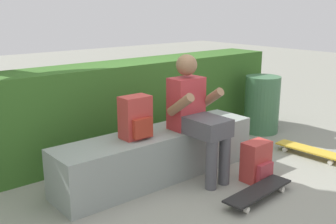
{
  "coord_description": "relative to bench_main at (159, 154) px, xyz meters",
  "views": [
    {
      "loc": [
        -2.36,
        -2.57,
        1.69
      ],
      "look_at": [
        0.05,
        0.33,
        0.69
      ],
      "focal_mm": 43.1,
      "sensor_mm": 36.0,
      "label": 1
    }
  ],
  "objects": [
    {
      "name": "backpack_on_ground",
      "position": [
        0.68,
        -0.69,
        -0.05
      ],
      "size": [
        0.28,
        0.23,
        0.4
      ],
      "color": "#B23833",
      "rests_on": "ground"
    },
    {
      "name": "skateboard_near_person",
      "position": [
        0.38,
        -0.96,
        -0.16
      ],
      "size": [
        0.81,
        0.26,
        0.09
      ],
      "color": "black",
      "rests_on": "ground"
    },
    {
      "name": "skateboard_beside_bench",
      "position": [
        1.69,
        -0.67,
        -0.16
      ],
      "size": [
        0.25,
        0.81,
        0.09
      ],
      "color": "gold",
      "rests_on": "ground"
    },
    {
      "name": "backpack_on_bench",
      "position": [
        -0.28,
        -0.01,
        0.43
      ],
      "size": [
        0.28,
        0.23,
        0.4
      ],
      "color": "#B23833",
      "rests_on": "bench_main"
    },
    {
      "name": "person_skater",
      "position": [
        0.29,
        -0.22,
        0.43
      ],
      "size": [
        0.49,
        0.62,
        1.23
      ],
      "color": "#B73338",
      "rests_on": "ground"
    },
    {
      "name": "ground_plane",
      "position": [
        0.0,
        -0.42,
        -0.24
      ],
      "size": [
        24.0,
        24.0,
        0.0
      ],
      "primitive_type": "plane",
      "color": "gray"
    },
    {
      "name": "trash_bin",
      "position": [
        2.03,
        0.29,
        0.15
      ],
      "size": [
        0.47,
        0.47,
        0.77
      ],
      "color": "#3D6B47",
      "rests_on": "ground"
    },
    {
      "name": "bench_main",
      "position": [
        0.0,
        0.0,
        0.0
      ],
      "size": [
        2.2,
        0.5,
        0.48
      ],
      "color": "gray",
      "rests_on": "ground"
    },
    {
      "name": "hedge_row",
      "position": [
        -0.23,
        0.95,
        0.28
      ],
      "size": [
        5.37,
        0.58,
        1.04
      ],
      "color": "#325E21",
      "rests_on": "ground"
    }
  ]
}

